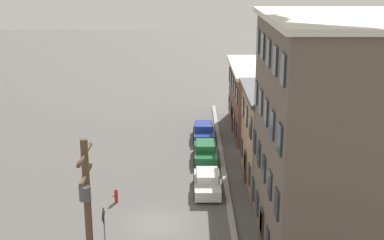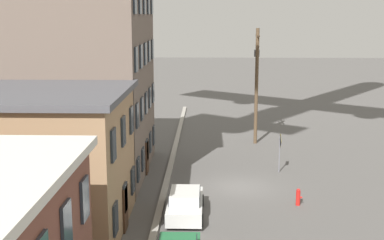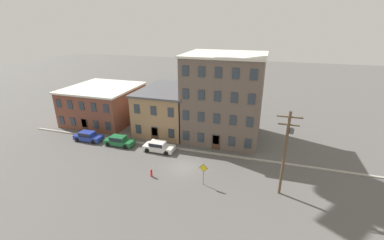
# 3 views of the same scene
# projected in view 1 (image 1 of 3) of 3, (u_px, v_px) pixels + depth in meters

# --- Properties ---
(ground_plane) EXTENTS (200.00, 200.00, 0.00)m
(ground_plane) POSITION_uv_depth(u_px,v_px,m) (160.00, 224.00, 33.12)
(ground_plane) COLOR #565451
(kerb_strip) EXTENTS (56.00, 0.36, 0.16)m
(kerb_strip) POSITION_uv_depth(u_px,v_px,m) (232.00, 223.00, 33.11)
(kerb_strip) COLOR #9E998E
(kerb_strip) RESTS_ON ground_plane
(apartment_corner) EXTENTS (11.93, 12.10, 6.31)m
(apartment_corner) POSITION_uv_depth(u_px,v_px,m) (294.00, 98.00, 51.06)
(apartment_corner) COLOR brown
(apartment_corner) RESTS_ON ground_plane
(apartment_midblock) EXTENTS (8.69, 12.13, 6.92)m
(apartment_midblock) POSITION_uv_depth(u_px,v_px,m) (327.00, 136.00, 38.71)
(apartment_midblock) COLOR #9E7A56
(apartment_midblock) RESTS_ON ground_plane
(apartment_far) EXTENTS (11.73, 10.28, 13.01)m
(apartment_far) POSITION_uv_depth(u_px,v_px,m) (357.00, 138.00, 28.69)
(apartment_far) COLOR #66564C
(apartment_far) RESTS_ON ground_plane
(car_blue) EXTENTS (4.40, 1.92, 1.43)m
(car_blue) POSITION_uv_depth(u_px,v_px,m) (204.00, 131.00, 49.05)
(car_blue) COLOR #233899
(car_blue) RESTS_ON ground_plane
(car_green) EXTENTS (4.40, 1.92, 1.43)m
(car_green) POSITION_uv_depth(u_px,v_px,m) (205.00, 151.00, 43.83)
(car_green) COLOR #1E6638
(car_green) RESTS_ON ground_plane
(car_white) EXTENTS (4.40, 1.92, 1.43)m
(car_white) POSITION_uv_depth(u_px,v_px,m) (207.00, 181.00, 37.67)
(car_white) COLOR silver
(car_white) RESTS_ON ground_plane
(caution_sign) EXTENTS (1.01, 0.08, 2.68)m
(caution_sign) POSITION_uv_depth(u_px,v_px,m) (104.00, 222.00, 29.56)
(caution_sign) COLOR slate
(caution_sign) RESTS_ON ground_plane
(utility_pole) EXTENTS (2.40, 0.44, 9.35)m
(utility_pole) POSITION_uv_depth(u_px,v_px,m) (89.00, 240.00, 20.68)
(utility_pole) COLOR brown
(utility_pole) RESTS_ON ground_plane
(fire_hydrant) EXTENTS (0.24, 0.34, 0.96)m
(fire_hydrant) POSITION_uv_depth(u_px,v_px,m) (116.00, 196.00, 35.99)
(fire_hydrant) COLOR red
(fire_hydrant) RESTS_ON ground_plane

